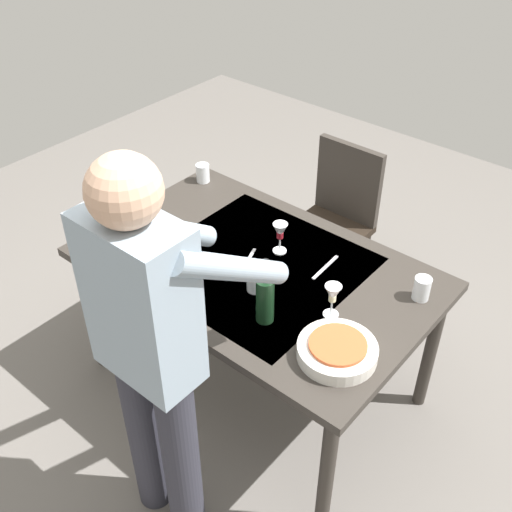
% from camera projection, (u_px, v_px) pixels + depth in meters
% --- Properties ---
extents(ground_plane, '(6.00, 6.00, 0.00)m').
position_uv_depth(ground_plane, '(256.00, 380.00, 3.18)').
color(ground_plane, '#66605B').
extents(dining_table, '(1.55, 0.98, 0.76)m').
position_uv_depth(dining_table, '(256.00, 278.00, 2.76)').
color(dining_table, '#332D28').
rests_on(dining_table, ground_plane).
extents(chair_near, '(0.40, 0.40, 0.91)m').
position_uv_depth(chair_near, '(336.00, 214.00, 3.46)').
color(chair_near, black).
rests_on(chair_near, ground_plane).
extents(person_server, '(0.42, 0.61, 1.69)m').
position_uv_depth(person_server, '(153.00, 347.00, 2.04)').
color(person_server, '#2D2D38').
rests_on(person_server, ground_plane).
extents(wine_bottle, '(0.07, 0.07, 0.30)m').
position_uv_depth(wine_bottle, '(265.00, 298.00, 2.38)').
color(wine_bottle, black).
rests_on(wine_bottle, dining_table).
extents(wine_glass_left, '(0.07, 0.07, 0.15)m').
position_uv_depth(wine_glass_left, '(333.00, 295.00, 2.40)').
color(wine_glass_left, white).
rests_on(wine_glass_left, dining_table).
extents(wine_glass_right, '(0.07, 0.07, 0.15)m').
position_uv_depth(wine_glass_right, '(280.00, 233.00, 2.73)').
color(wine_glass_right, white).
rests_on(wine_glass_right, dining_table).
extents(water_cup_near_left, '(0.07, 0.07, 0.10)m').
position_uv_depth(water_cup_near_left, '(255.00, 280.00, 2.56)').
color(water_cup_near_left, silver).
rests_on(water_cup_near_left, dining_table).
extents(water_cup_near_right, '(0.07, 0.07, 0.10)m').
position_uv_depth(water_cup_near_right, '(422.00, 288.00, 2.51)').
color(water_cup_near_right, silver).
rests_on(water_cup_near_right, dining_table).
extents(water_cup_far_left, '(0.07, 0.07, 0.10)m').
position_uv_depth(water_cup_far_left, '(203.00, 173.00, 3.26)').
color(water_cup_far_left, silver).
rests_on(water_cup_far_left, dining_table).
extents(serving_bowl_pasta, '(0.30, 0.30, 0.07)m').
position_uv_depth(serving_bowl_pasta, '(337.00, 350.00, 2.26)').
color(serving_bowl_pasta, silver).
rests_on(serving_bowl_pasta, dining_table).
extents(side_bowl_salad, '(0.18, 0.18, 0.07)m').
position_uv_depth(side_bowl_salad, '(139.00, 232.00, 2.86)').
color(side_bowl_salad, silver).
rests_on(side_bowl_salad, dining_table).
extents(dinner_plate_near, '(0.23, 0.23, 0.01)m').
position_uv_depth(dinner_plate_near, '(178.00, 261.00, 2.73)').
color(dinner_plate_near, silver).
rests_on(dinner_plate_near, dining_table).
extents(table_knife, '(0.02, 0.20, 0.00)m').
position_uv_depth(table_knife, '(325.00, 267.00, 2.70)').
color(table_knife, silver).
rests_on(table_knife, dining_table).
extents(table_fork, '(0.08, 0.17, 0.00)m').
position_uv_depth(table_fork, '(248.00, 261.00, 2.74)').
color(table_fork, silver).
rests_on(table_fork, dining_table).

